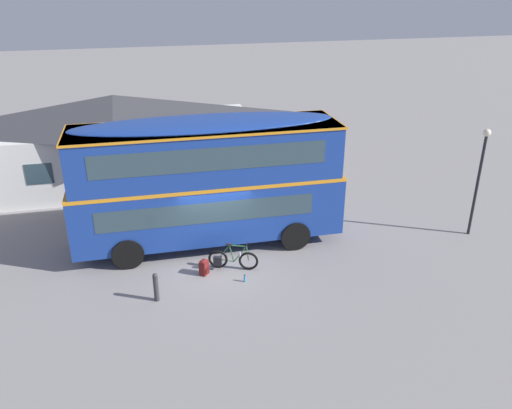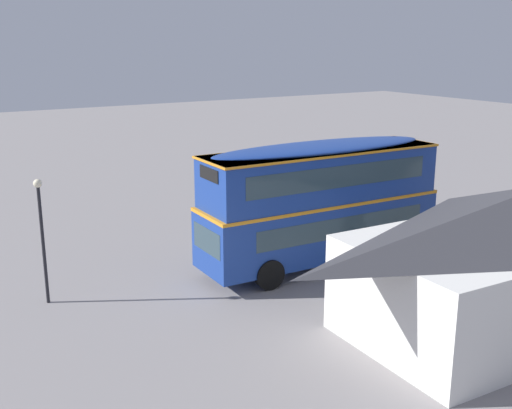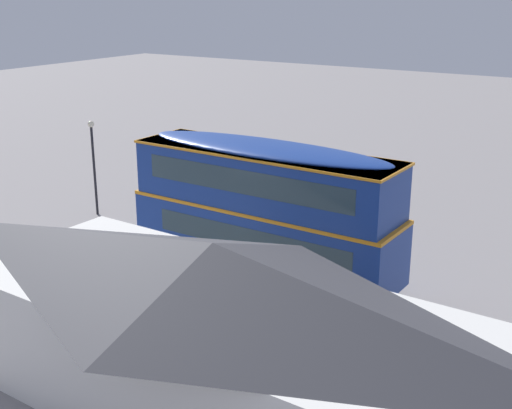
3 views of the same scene
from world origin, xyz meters
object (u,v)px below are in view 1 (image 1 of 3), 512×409
at_px(kerb_bollard, 156,287).
at_px(water_bottle_blue_sports, 245,278).
at_px(double_decker_bus, 207,177).
at_px(street_lamp, 480,170).
at_px(touring_bicycle, 231,259).
at_px(backpack_on_ground, 204,267).

bearing_deg(kerb_bollard, water_bottle_blue_sports, 7.16).
relative_size(double_decker_bus, street_lamp, 2.30).
bearing_deg(street_lamp, water_bottle_blue_sports, -172.57).
xyz_separation_m(double_decker_bus, street_lamp, (9.92, -1.77, -0.00)).
relative_size(touring_bicycle, street_lamp, 0.39).
xyz_separation_m(backpack_on_ground, kerb_bollard, (-1.67, -1.15, 0.21)).
distance_m(street_lamp, kerb_bollard, 12.44).
xyz_separation_m(double_decker_bus, touring_bicycle, (0.39, -2.08, -2.27)).
bearing_deg(kerb_bollard, street_lamp, 7.37).
xyz_separation_m(touring_bicycle, backpack_on_ground, (-0.96, -0.12, -0.08)).
distance_m(water_bottle_blue_sports, street_lamp, 9.68).
bearing_deg(backpack_on_ground, water_bottle_blue_sports, -32.72).
height_order(water_bottle_blue_sports, street_lamp, street_lamp).
bearing_deg(double_decker_bus, street_lamp, -10.14).
distance_m(touring_bicycle, street_lamp, 9.80).
bearing_deg(touring_bicycle, double_decker_bus, 100.76).
xyz_separation_m(backpack_on_ground, water_bottle_blue_sports, (1.22, -0.79, -0.17)).
relative_size(touring_bicycle, kerb_bollard, 1.70).
height_order(double_decker_bus, kerb_bollard, double_decker_bus).
bearing_deg(backpack_on_ground, touring_bicycle, 6.98).
relative_size(water_bottle_blue_sports, street_lamp, 0.06).
height_order(touring_bicycle, street_lamp, street_lamp).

